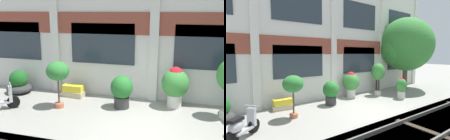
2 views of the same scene
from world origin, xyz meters
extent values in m
plane|color=gray|center=(0.00, 0.00, 0.00)|extent=(80.00, 80.00, 0.00)
cube|color=silver|center=(0.00, 3.07, 4.41)|extent=(17.30, 0.50, 8.81)
cube|color=brown|center=(0.00, 2.80, 3.10)|extent=(17.30, 0.06, 0.90)
cube|color=silver|center=(-4.33, 2.76, 4.41)|extent=(0.36, 0.16, 8.81)
cube|color=silver|center=(0.00, 2.76, 4.41)|extent=(0.36, 0.16, 8.81)
cube|color=silver|center=(4.33, 2.76, 4.41)|extent=(0.36, 0.16, 8.81)
cube|color=silver|center=(8.65, 2.76, 4.41)|extent=(0.36, 0.16, 8.81)
cube|color=#28333D|center=(-2.16, 2.79, 2.25)|extent=(2.77, 0.04, 1.70)
cube|color=#28333D|center=(2.16, 2.79, 2.25)|extent=(2.77, 0.04, 1.70)
cube|color=#28333D|center=(6.49, 2.79, 2.25)|extent=(2.77, 0.04, 1.70)
cube|color=#28333D|center=(-2.16, 2.79, 5.15)|extent=(2.77, 0.04, 1.70)
cube|color=#28333D|center=(2.16, 2.79, 5.15)|extent=(2.77, 0.04, 1.70)
cube|color=#28333D|center=(6.49, 2.79, 5.15)|extent=(2.77, 0.04, 1.70)
cube|color=#423F3A|center=(0.00, -2.83, -0.14)|extent=(25.30, 2.80, 0.28)
cube|color=#605B56|center=(0.00, -3.55, 0.07)|extent=(25.30, 0.07, 0.15)
cube|color=#605B56|center=(0.00, -2.11, 0.07)|extent=(25.30, 0.07, 0.15)
cube|color=#382D23|center=(-0.01, -2.83, 0.01)|extent=(0.24, 2.10, 0.03)
cylinder|color=brown|center=(5.99, 1.87, 1.14)|extent=(0.35, 0.35, 2.28)
ellipsoid|color=#388438|center=(5.99, 1.87, 3.37)|extent=(3.94, 3.94, 3.96)
sphere|color=#388438|center=(5.00, 2.07, 2.97)|extent=(2.17, 2.17, 2.17)
sphere|color=#388438|center=(6.97, 1.67, 2.97)|extent=(2.17, 2.17, 2.17)
cylinder|color=#B76647|center=(-3.28, 0.91, 0.09)|extent=(0.35, 0.35, 0.18)
cylinder|color=brown|center=(-3.28, 0.91, 0.74)|extent=(0.07, 0.07, 1.10)
ellipsoid|color=#2D7A33|center=(-3.28, 0.91, 1.43)|extent=(0.86, 0.86, 0.72)
cylinder|color=beige|center=(0.91, 2.20, 0.24)|extent=(0.54, 0.54, 0.49)
ellipsoid|color=#388438|center=(0.91, 2.20, 0.95)|extent=(1.01, 1.01, 1.07)
sphere|color=red|center=(0.91, 2.20, 1.29)|extent=(0.56, 0.56, 0.56)
cylinder|color=beige|center=(2.70, 1.65, 0.13)|extent=(0.44, 0.44, 0.26)
cylinder|color=brown|center=(2.70, 1.65, 0.78)|extent=(0.07, 0.07, 1.04)
ellipsoid|color=#388438|center=(2.70, 1.65, 1.51)|extent=(0.87, 0.87, 1.07)
cylinder|color=#333333|center=(-1.00, 1.57, 0.22)|extent=(0.57, 0.57, 0.43)
ellipsoid|color=#236B28|center=(-1.00, 1.57, 0.81)|extent=(0.84, 0.84, 0.89)
cylinder|color=beige|center=(3.12, 0.19, 0.22)|extent=(0.45, 0.45, 0.44)
ellipsoid|color=#388438|center=(3.12, 0.19, 0.79)|extent=(0.61, 0.61, 0.82)
sphere|color=red|center=(3.12, 0.19, 1.06)|extent=(0.34, 0.34, 0.34)
cube|color=tan|center=(-3.30, 2.24, 0.12)|extent=(1.00, 0.55, 0.23)
cube|color=yellow|center=(-3.30, 2.24, 0.37)|extent=(0.86, 0.39, 0.28)
cylinder|color=black|center=(-4.90, 0.36, 0.24)|extent=(0.42, 0.38, 0.48)
cylinder|color=black|center=(-5.59, -0.22, 0.24)|extent=(0.42, 0.38, 0.48)
cube|color=#B2B2B7|center=(-5.25, 0.06, 0.28)|extent=(0.67, 0.62, 0.08)
ellipsoid|color=#B2B2B7|center=(-5.45, -0.10, 0.52)|extent=(0.59, 0.56, 0.36)
cube|color=black|center=(-5.45, -0.10, 0.72)|extent=(0.48, 0.45, 0.10)
cube|color=#B2B2B7|center=(-4.96, 0.31, 0.58)|extent=(0.27, 0.29, 0.60)
cylinder|color=#B7B7BF|center=(-4.95, 0.32, 0.96)|extent=(0.35, 0.40, 0.03)
cylinder|color=#282833|center=(3.56, 2.44, 0.44)|extent=(0.26, 0.26, 0.88)
cylinder|color=silver|center=(3.56, 2.44, 1.14)|extent=(0.34, 0.34, 0.51)
sphere|color=tan|center=(3.56, 2.44, 1.50)|extent=(0.22, 0.22, 0.22)
cylinder|color=silver|center=(3.35, 2.50, 1.16)|extent=(0.09, 0.09, 0.46)
cylinder|color=silver|center=(3.77, 2.38, 1.16)|extent=(0.09, 0.09, 0.46)
camera|label=1|loc=(1.31, -7.54, 3.65)|focal=42.00mm
camera|label=2|loc=(-5.90, -5.92, 2.67)|focal=28.00mm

